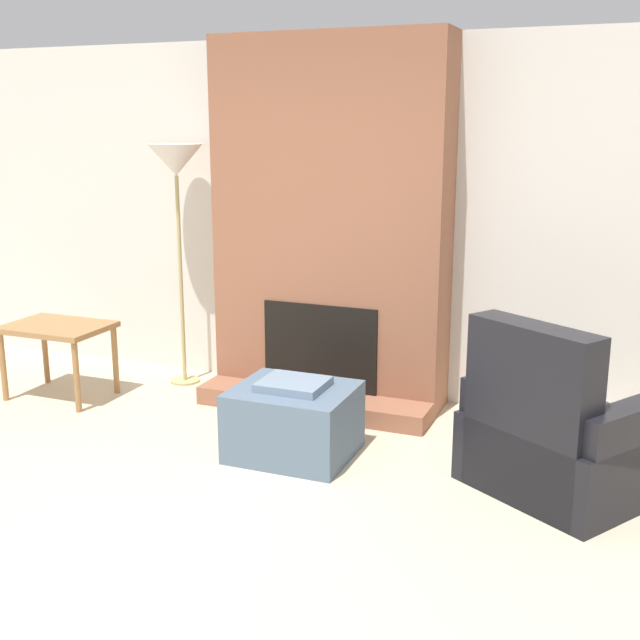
# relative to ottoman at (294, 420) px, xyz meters

# --- Properties ---
(ground_plane) EXTENTS (24.00, 24.00, 0.00)m
(ground_plane) POSITION_rel_ottoman_xyz_m (-0.18, -1.36, -0.22)
(ground_plane) COLOR beige
(wall_back) EXTENTS (7.43, 0.06, 2.60)m
(wall_back) POSITION_rel_ottoman_xyz_m (-0.18, 1.32, 1.08)
(wall_back) COLOR silver
(wall_back) RESTS_ON ground_plane
(fireplace) EXTENTS (1.69, 0.73, 2.60)m
(fireplace) POSITION_rel_ottoman_xyz_m (-0.18, 1.07, 1.03)
(fireplace) COLOR #935B42
(fireplace) RESTS_ON ground_plane
(ottoman) EXTENTS (0.72, 0.62, 0.48)m
(ottoman) POSITION_rel_ottoman_xyz_m (0.00, 0.00, 0.00)
(ottoman) COLOR slate
(ottoman) RESTS_ON ground_plane
(armchair) EXTENTS (1.23, 1.21, 0.99)m
(armchair) POSITION_rel_ottoman_xyz_m (1.55, 0.08, 0.07)
(armchair) COLOR black
(armchair) RESTS_ON ground_plane
(side_table) EXTENTS (0.74, 0.53, 0.56)m
(side_table) POSITION_rel_ottoman_xyz_m (-2.06, 0.34, 0.26)
(side_table) COLOR #9E7042
(side_table) RESTS_ON ground_plane
(floor_lamp_left) EXTENTS (0.41, 0.41, 1.85)m
(floor_lamp_left) POSITION_rel_ottoman_xyz_m (-1.38, 0.99, 1.44)
(floor_lamp_left) COLOR tan
(floor_lamp_left) RESTS_ON ground_plane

